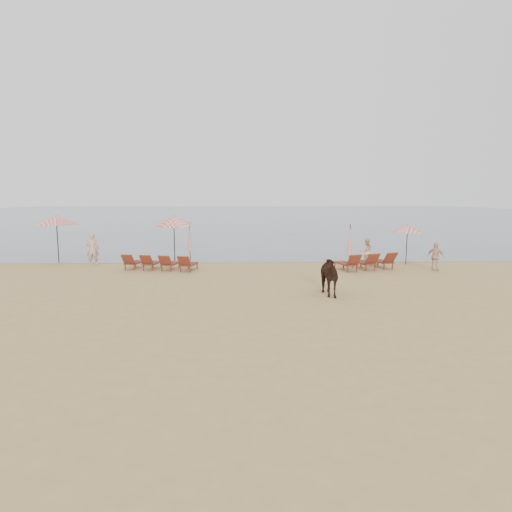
{
  "coord_description": "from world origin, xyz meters",
  "views": [
    {
      "loc": [
        -0.45,
        -13.99,
        3.75
      ],
      "look_at": [
        0.0,
        5.0,
        1.1
      ],
      "focal_mm": 30.0,
      "sensor_mm": 36.0,
      "label": 1
    }
  ],
  "objects_px": {
    "umbrella_open_left_b": "(174,220)",
    "umbrella_closed_left": "(190,237)",
    "umbrella_open_left_a": "(56,220)",
    "umbrella_open_right": "(407,229)",
    "lounger_cluster_right": "(366,261)",
    "beachgoer_right_b": "(436,257)",
    "beachgoer_right_a": "(366,252)",
    "lounger_cluster_left": "(160,262)",
    "umbrella_closed_right": "(350,240)",
    "beachgoer_left": "(92,249)",
    "cow": "(325,275)"
  },
  "relations": [
    {
      "from": "lounger_cluster_right",
      "to": "cow",
      "type": "xyz_separation_m",
      "value": [
        -3.17,
        -5.65,
        0.34
      ]
    },
    {
      "from": "umbrella_closed_left",
      "to": "beachgoer_right_a",
      "type": "height_order",
      "value": "umbrella_closed_left"
    },
    {
      "from": "cow",
      "to": "beachgoer_right_a",
      "type": "xyz_separation_m",
      "value": [
        3.61,
        7.23,
        -0.03
      ]
    },
    {
      "from": "umbrella_closed_right",
      "to": "umbrella_open_right",
      "type": "bearing_deg",
      "value": 3.52
    },
    {
      "from": "cow",
      "to": "beachgoer_right_b",
      "type": "bearing_deg",
      "value": 30.8
    },
    {
      "from": "lounger_cluster_right",
      "to": "umbrella_closed_left",
      "type": "height_order",
      "value": "umbrella_closed_left"
    },
    {
      "from": "umbrella_closed_left",
      "to": "cow",
      "type": "xyz_separation_m",
      "value": [
        6.33,
        -9.05,
        -0.63
      ]
    },
    {
      "from": "lounger_cluster_right",
      "to": "lounger_cluster_left",
      "type": "bearing_deg",
      "value": 160.09
    },
    {
      "from": "umbrella_open_left_b",
      "to": "beachgoer_left",
      "type": "bearing_deg",
      "value": -164.04
    },
    {
      "from": "lounger_cluster_left",
      "to": "umbrella_closed_left",
      "type": "distance_m",
      "value": 3.61
    },
    {
      "from": "umbrella_open_left_a",
      "to": "umbrella_open_right",
      "type": "bearing_deg",
      "value": -5.12
    },
    {
      "from": "umbrella_closed_right",
      "to": "beachgoer_right_a",
      "type": "height_order",
      "value": "umbrella_closed_right"
    },
    {
      "from": "lounger_cluster_left",
      "to": "umbrella_open_right",
      "type": "distance_m",
      "value": 13.5
    },
    {
      "from": "lounger_cluster_right",
      "to": "beachgoer_right_b",
      "type": "height_order",
      "value": "beachgoer_right_b"
    },
    {
      "from": "beachgoer_left",
      "to": "beachgoer_right_b",
      "type": "height_order",
      "value": "beachgoer_left"
    },
    {
      "from": "lounger_cluster_left",
      "to": "beachgoer_right_b",
      "type": "height_order",
      "value": "beachgoer_right_b"
    },
    {
      "from": "lounger_cluster_left",
      "to": "umbrella_open_left_b",
      "type": "distance_m",
      "value": 3.55
    },
    {
      "from": "umbrella_open_left_a",
      "to": "beachgoer_left",
      "type": "height_order",
      "value": "umbrella_open_left_a"
    },
    {
      "from": "lounger_cluster_left",
      "to": "umbrella_closed_left",
      "type": "xyz_separation_m",
      "value": [
        1.13,
        3.28,
        1.01
      ]
    },
    {
      "from": "umbrella_closed_right",
      "to": "lounger_cluster_left",
      "type": "bearing_deg",
      "value": -172.62
    },
    {
      "from": "beachgoer_left",
      "to": "beachgoer_right_b",
      "type": "xyz_separation_m",
      "value": [
        17.97,
        -2.16,
        -0.17
      ]
    },
    {
      "from": "umbrella_closed_left",
      "to": "umbrella_closed_right",
      "type": "distance_m",
      "value": 9.18
    },
    {
      "from": "lounger_cluster_left",
      "to": "beachgoer_right_a",
      "type": "height_order",
      "value": "beachgoer_right_a"
    },
    {
      "from": "umbrella_open_right",
      "to": "umbrella_closed_left",
      "type": "xyz_separation_m",
      "value": [
        -12.18,
        1.77,
        -0.6
      ]
    },
    {
      "from": "umbrella_open_right",
      "to": "umbrella_closed_right",
      "type": "height_order",
      "value": "umbrella_closed_right"
    },
    {
      "from": "umbrella_open_left_a",
      "to": "cow",
      "type": "distance_m",
      "value": 16.27
    },
    {
      "from": "lounger_cluster_right",
      "to": "umbrella_closed_left",
      "type": "distance_m",
      "value": 10.13
    },
    {
      "from": "lounger_cluster_right",
      "to": "beachgoer_right_b",
      "type": "distance_m",
      "value": 3.44
    },
    {
      "from": "beachgoer_right_b",
      "to": "lounger_cluster_right",
      "type": "bearing_deg",
      "value": 33.7
    },
    {
      "from": "lounger_cluster_right",
      "to": "umbrella_closed_left",
      "type": "bearing_deg",
      "value": 141.06
    },
    {
      "from": "beachgoer_right_a",
      "to": "beachgoer_right_b",
      "type": "xyz_separation_m",
      "value": [
        2.95,
        -2.05,
        -0.0
      ]
    },
    {
      "from": "beachgoer_left",
      "to": "beachgoer_right_a",
      "type": "bearing_deg",
      "value": 169.07
    },
    {
      "from": "umbrella_open_right",
      "to": "umbrella_open_left_b",
      "type": "bearing_deg",
      "value": -177.83
    },
    {
      "from": "beachgoer_right_a",
      "to": "umbrella_closed_left",
      "type": "bearing_deg",
      "value": -5.66
    },
    {
      "from": "umbrella_open_right",
      "to": "umbrella_closed_left",
      "type": "bearing_deg",
      "value": -179.88
    },
    {
      "from": "beachgoer_right_a",
      "to": "beachgoer_right_b",
      "type": "relative_size",
      "value": 1.0
    },
    {
      "from": "beachgoer_right_b",
      "to": "beachgoer_right_a",
      "type": "bearing_deg",
      "value": 6.79
    },
    {
      "from": "umbrella_closed_left",
      "to": "umbrella_closed_right",
      "type": "height_order",
      "value": "umbrella_closed_right"
    },
    {
      "from": "umbrella_open_left_a",
      "to": "beachgoer_left",
      "type": "xyz_separation_m",
      "value": [
        2.36,
        -1.16,
        -1.52
      ]
    },
    {
      "from": "umbrella_closed_left",
      "to": "umbrella_closed_right",
      "type": "relative_size",
      "value": 1.0
    },
    {
      "from": "umbrella_open_left_b",
      "to": "umbrella_closed_left",
      "type": "height_order",
      "value": "umbrella_open_left_b"
    },
    {
      "from": "lounger_cluster_left",
      "to": "cow",
      "type": "bearing_deg",
      "value": -25.17
    },
    {
      "from": "umbrella_closed_left",
      "to": "umbrella_open_left_a",
      "type": "bearing_deg",
      "value": -175.86
    },
    {
      "from": "cow",
      "to": "beachgoer_right_a",
      "type": "height_order",
      "value": "cow"
    },
    {
      "from": "beachgoer_right_a",
      "to": "cow",
      "type": "bearing_deg",
      "value": 68.19
    },
    {
      "from": "lounger_cluster_left",
      "to": "umbrella_open_left_b",
      "type": "bearing_deg",
      "value": 97.0
    },
    {
      "from": "umbrella_closed_left",
      "to": "beachgoer_left",
      "type": "relative_size",
      "value": 1.27
    },
    {
      "from": "umbrella_open_right",
      "to": "umbrella_closed_right",
      "type": "distance_m",
      "value": 3.28
    },
    {
      "from": "umbrella_open_left_b",
      "to": "umbrella_closed_right",
      "type": "bearing_deg",
      "value": -11.1
    },
    {
      "from": "umbrella_open_right",
      "to": "beachgoer_left",
      "type": "distance_m",
      "value": 17.3
    }
  ]
}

